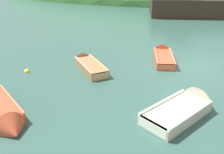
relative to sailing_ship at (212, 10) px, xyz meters
The scene contains 7 objects.
ground_plane 15.16m from the sailing_ship, 96.65° to the right, with size 120.00×120.00×0.00m, color #33564C.
sailing_ship is the anchor object (origin of this frame).
rowboat_portside 18.13m from the sailing_ship, 112.06° to the right, with size 2.84×2.97×0.87m.
rowboat_center 14.59m from the sailing_ship, 102.75° to the right, with size 1.65×3.43×0.92m.
rowboat_far 23.47m from the sailing_ship, 109.57° to the right, with size 3.39×2.80×1.07m.
rowboat_outer_left 19.82m from the sailing_ship, 95.05° to the right, with size 2.75×3.48×1.20m.
buoy_yellow 20.60m from the sailing_ship, 117.57° to the right, with size 0.31×0.31×0.31m, color yellow.
Camera 1 is at (-0.17, -13.00, 5.03)m, focal length 40.16 mm.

